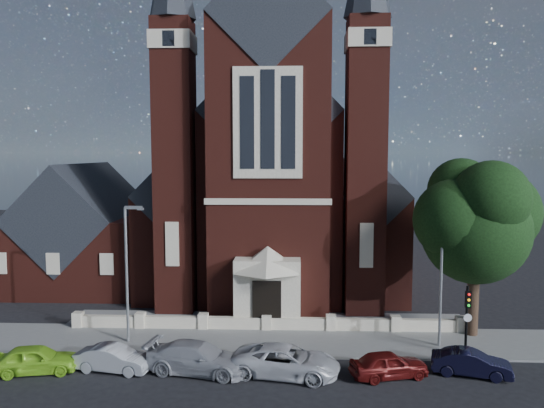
% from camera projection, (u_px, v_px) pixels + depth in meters
% --- Properties ---
extents(ground, '(120.00, 120.00, 0.00)m').
position_uv_depth(ground, '(272.00, 295.00, 41.65)').
color(ground, black).
rests_on(ground, ground).
extents(pavement_strip, '(60.00, 5.00, 0.12)m').
position_uv_depth(pavement_strip, '(265.00, 342.00, 31.21)').
color(pavement_strip, slate).
rests_on(pavement_strip, ground).
extents(forecourt_paving, '(26.00, 3.00, 0.14)m').
position_uv_depth(forecourt_paving, '(268.00, 321.00, 35.19)').
color(forecourt_paving, slate).
rests_on(forecourt_paving, ground).
extents(forecourt_wall, '(24.00, 0.40, 0.90)m').
position_uv_depth(forecourt_wall, '(267.00, 331.00, 33.20)').
color(forecourt_wall, '#BAAE94').
rests_on(forecourt_wall, ground).
extents(church, '(20.01, 34.90, 29.20)m').
position_uv_depth(church, '(275.00, 185.00, 48.76)').
color(church, '#4F1C15').
rests_on(church, ground).
extents(parish_hall, '(12.00, 12.20, 10.24)m').
position_uv_depth(parish_hall, '(85.00, 237.00, 44.86)').
color(parish_hall, '#4F1C15').
rests_on(parish_hall, ground).
extents(street_tree, '(6.40, 6.60, 10.70)m').
position_uv_depth(street_tree, '(479.00, 223.00, 31.26)').
color(street_tree, black).
rests_on(street_tree, ground).
extents(street_lamp_left, '(1.16, 0.22, 8.09)m').
position_uv_depth(street_lamp_left, '(128.00, 266.00, 30.57)').
color(street_lamp_left, gray).
rests_on(street_lamp_left, ground).
extents(street_lamp_right, '(1.16, 0.22, 8.09)m').
position_uv_depth(street_lamp_right, '(443.00, 269.00, 29.88)').
color(street_lamp_right, gray).
rests_on(street_lamp_right, ground).
extents(traffic_signal, '(0.28, 0.42, 4.00)m').
position_uv_depth(traffic_signal, '(467.00, 312.00, 28.47)').
color(traffic_signal, black).
rests_on(traffic_signal, ground).
extents(car_lime_van, '(4.42, 2.47, 1.42)m').
position_uv_depth(car_lime_van, '(36.00, 359.00, 26.78)').
color(car_lime_van, '#90D42A').
rests_on(car_lime_van, ground).
extents(car_silver_a, '(4.12, 2.03, 1.30)m').
position_uv_depth(car_silver_a, '(114.00, 359.00, 27.02)').
color(car_silver_a, '#9EA1A5').
rests_on(car_silver_a, ground).
extents(car_silver_b, '(5.60, 3.11, 1.54)m').
position_uv_depth(car_silver_b, '(198.00, 358.00, 26.81)').
color(car_silver_b, '#9B9CA2').
rests_on(car_silver_b, ground).
extents(car_white_suv, '(5.75, 3.42, 1.50)m').
position_uv_depth(car_white_suv, '(286.00, 361.00, 26.46)').
color(car_white_suv, silver).
rests_on(car_white_suv, ground).
extents(car_dark_red, '(4.15, 2.49, 1.32)m').
position_uv_depth(car_dark_red, '(389.00, 365.00, 26.24)').
color(car_dark_red, '#5A100F').
rests_on(car_dark_red, ground).
extents(car_navy, '(4.08, 2.30, 1.27)m').
position_uv_depth(car_navy, '(471.00, 363.00, 26.48)').
color(car_navy, black).
rests_on(car_navy, ground).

